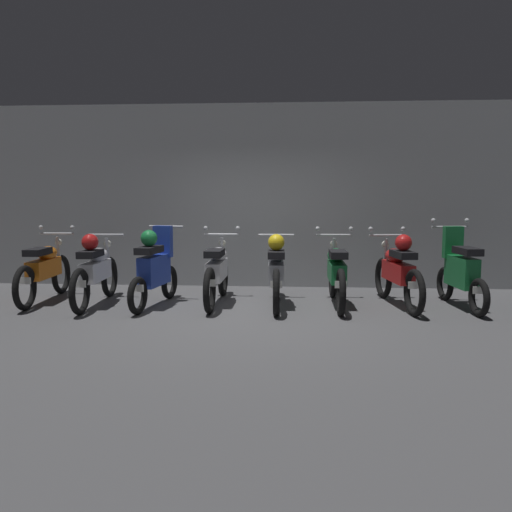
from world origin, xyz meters
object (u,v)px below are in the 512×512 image
at_px(motorbike_slot_0, 45,270).
at_px(motorbike_slot_3, 217,271).
at_px(motorbike_slot_4, 276,271).
at_px(motorbike_slot_5, 337,273).
at_px(motorbike_slot_1, 96,270).
at_px(motorbike_slot_2, 155,268).
at_px(motorbike_slot_6, 398,271).
at_px(motorbike_slot_7, 460,272).

relative_size(motorbike_slot_0, motorbike_slot_3, 1.00).
bearing_deg(motorbike_slot_4, motorbike_slot_0, 178.72).
bearing_deg(motorbike_slot_0, motorbike_slot_5, -0.13).
height_order(motorbike_slot_1, motorbike_slot_4, same).
height_order(motorbike_slot_2, motorbike_slot_5, motorbike_slot_2).
bearing_deg(motorbike_slot_0, motorbike_slot_1, -14.29).
bearing_deg(motorbike_slot_6, motorbike_slot_5, -179.89).
distance_m(motorbike_slot_3, motorbike_slot_4, 0.90).
distance_m(motorbike_slot_2, motorbike_slot_3, 0.92).
bearing_deg(motorbike_slot_4, motorbike_slot_3, 175.18).
distance_m(motorbike_slot_4, motorbike_slot_7, 2.69).
distance_m(motorbike_slot_0, motorbike_slot_1, 0.93).
bearing_deg(motorbike_slot_0, motorbike_slot_6, -0.09).
xyz_separation_m(motorbike_slot_4, motorbike_slot_7, (2.69, 0.05, 0.00)).
relative_size(motorbike_slot_4, motorbike_slot_7, 1.16).
relative_size(motorbike_slot_0, motorbike_slot_2, 1.17).
bearing_deg(motorbike_slot_4, motorbike_slot_7, 0.99).
distance_m(motorbike_slot_1, motorbike_slot_4, 2.70).
height_order(motorbike_slot_1, motorbike_slot_6, motorbike_slot_6).
height_order(motorbike_slot_3, motorbike_slot_4, motorbike_slot_3).
relative_size(motorbike_slot_2, motorbike_slot_5, 0.86).
height_order(motorbike_slot_0, motorbike_slot_3, same).
height_order(motorbike_slot_4, motorbike_slot_6, motorbike_slot_6).
height_order(motorbike_slot_2, motorbike_slot_3, motorbike_slot_2).
distance_m(motorbike_slot_4, motorbike_slot_6, 1.79).
xyz_separation_m(motorbike_slot_6, motorbike_slot_7, (0.89, -0.03, -0.00)).
height_order(motorbike_slot_1, motorbike_slot_7, motorbike_slot_7).
xyz_separation_m(motorbike_slot_1, motorbike_slot_4, (2.69, 0.15, 0.00)).
xyz_separation_m(motorbike_slot_5, motorbike_slot_7, (1.79, -0.02, 0.04)).
distance_m(motorbike_slot_3, motorbike_slot_7, 3.58).
distance_m(motorbike_slot_0, motorbike_slot_6, 5.38).
distance_m(motorbike_slot_3, motorbike_slot_6, 2.69).
bearing_deg(motorbike_slot_5, motorbike_slot_3, 179.83).
bearing_deg(motorbike_slot_7, motorbike_slot_5, 179.23).
relative_size(motorbike_slot_0, motorbike_slot_1, 1.00).
bearing_deg(motorbike_slot_2, motorbike_slot_6, 3.53).
xyz_separation_m(motorbike_slot_5, motorbike_slot_6, (0.90, 0.00, 0.04)).
height_order(motorbike_slot_3, motorbike_slot_7, motorbike_slot_7).
bearing_deg(motorbike_slot_2, motorbike_slot_0, 172.73).
distance_m(motorbike_slot_3, motorbike_slot_5, 1.79).
distance_m(motorbike_slot_1, motorbike_slot_7, 5.38).
bearing_deg(motorbike_slot_1, motorbike_slot_3, 7.11).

